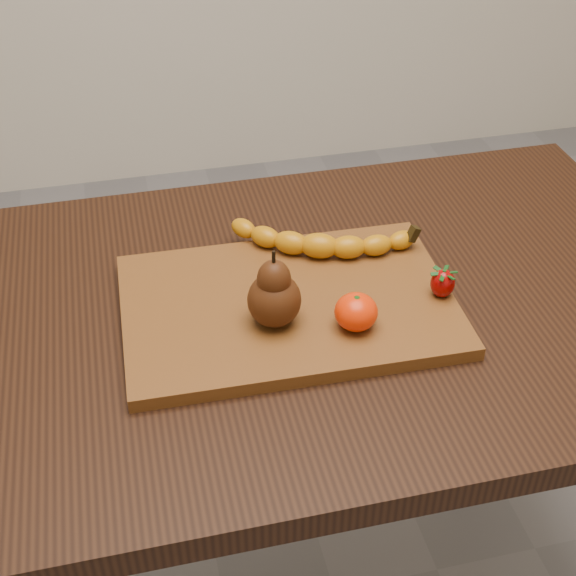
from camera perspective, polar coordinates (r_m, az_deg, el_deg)
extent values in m
cube|color=black|center=(1.15, 4.63, -1.22)|extent=(1.00, 0.70, 0.04)
cylinder|color=black|center=(1.60, -15.12, -7.47)|extent=(0.05, 0.05, 0.72)
cylinder|color=black|center=(1.76, 15.29, -2.68)|extent=(0.05, 0.05, 0.72)
cube|color=brown|center=(1.10, 0.00, -1.23)|extent=(0.46, 0.31, 0.02)
ellipsoid|color=#F82E02|center=(1.04, 4.86, -1.70)|extent=(0.06, 0.06, 0.05)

